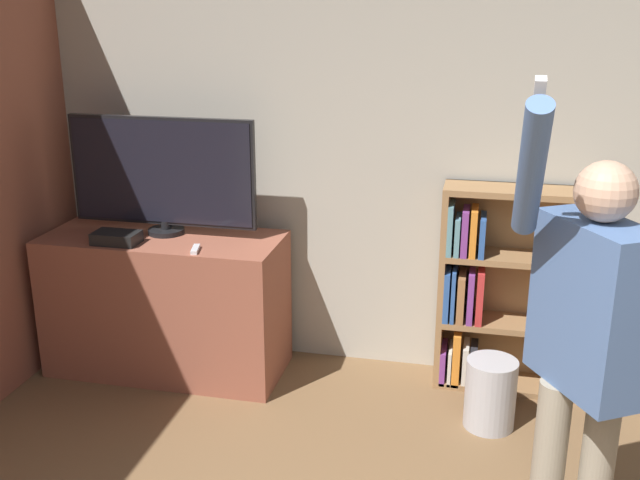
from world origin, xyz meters
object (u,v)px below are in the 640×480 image
(bookshelf, at_px, (496,292))
(waste_bin, at_px, (490,393))
(person, at_px, (588,339))
(television, at_px, (162,174))
(game_console, at_px, (116,238))

(bookshelf, bearing_deg, waste_bin, -89.77)
(person, bearing_deg, waste_bin, 164.75)
(television, height_order, game_console, television)
(waste_bin, bearing_deg, person, -74.18)
(bookshelf, bearing_deg, television, -175.00)
(bookshelf, xyz_separation_m, person, (0.31, -1.56, 0.45))
(television, xyz_separation_m, waste_bin, (1.99, -0.31, -1.05))
(television, relative_size, person, 0.57)
(bookshelf, bearing_deg, game_console, -169.15)
(game_console, height_order, person, person)
(television, distance_m, game_console, 0.46)
(television, distance_m, bookshelf, 2.10)
(waste_bin, bearing_deg, bookshelf, 90.23)
(game_console, xyz_separation_m, bookshelf, (2.19, 0.42, -0.31))
(game_console, bearing_deg, bookshelf, 10.85)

